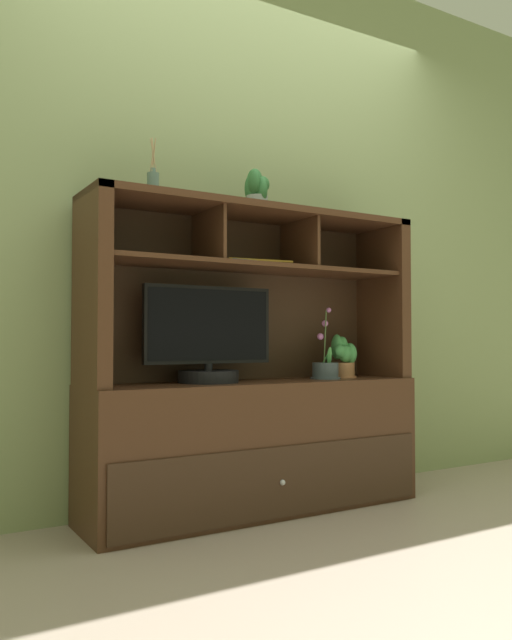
{
  "coord_description": "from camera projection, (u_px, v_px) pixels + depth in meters",
  "views": [
    {
      "loc": [
        -1.49,
        -2.48,
        0.77
      ],
      "look_at": [
        0.0,
        0.0,
        0.87
      ],
      "focal_mm": 35.65,
      "sensor_mm": 36.0,
      "label": 1
    }
  ],
  "objects": [
    {
      "name": "floor_plane",
      "position": [
        256.0,
        513.0,
        2.87
      ],
      "size": [
        6.0,
        6.0,
        0.02
      ],
      "primitive_type": "cube",
      "color": "tan",
      "rests_on": "ground"
    },
    {
      "name": "back_wall",
      "position": [
        232.0,
        212.0,
        3.11
      ],
      "size": [
        6.0,
        0.02,
        2.8
      ],
      "primitive_type": "cube",
      "color": "#8A9C65",
      "rests_on": "ground"
    },
    {
      "name": "media_console",
      "position": [
        255.0,
        414.0,
        2.89
      ],
      "size": [
        1.58,
        0.43,
        1.38
      ],
      "color": "#462918",
      "rests_on": "ground"
    },
    {
      "name": "tv_monitor",
      "position": [
        209.0,
        343.0,
        2.79
      ],
      "size": [
        0.61,
        0.27,
        0.42
      ],
      "color": "black",
      "rests_on": "media_console"
    },
    {
      "name": "potted_orchid",
      "position": [
        325.0,
        369.0,
        3.06
      ],
      "size": [
        0.15,
        0.15,
        0.34
      ],
      "color": "#435057",
      "rests_on": "media_console"
    },
    {
      "name": "potted_fern",
      "position": [
        343.0,
        358.0,
        3.16
      ],
      "size": [
        0.13,
        0.13,
        0.22
      ],
      "color": "#AE7247",
      "rests_on": "media_console"
    },
    {
      "name": "magazine_stack_left",
      "position": [
        254.0,
        264.0,
        2.92
      ],
      "size": [
        0.37,
        0.21,
        0.02
      ],
      "color": "#345888",
      "rests_on": "media_console"
    },
    {
      "name": "diffuser_bottle",
      "position": [
        153.0,
        182.0,
        2.63
      ],
      "size": [
        0.05,
        0.05,
        0.24
      ],
      "color": "slate",
      "rests_on": "media_console"
    },
    {
      "name": "potted_succulent",
      "position": [
        256.0,
        189.0,
        2.91
      ],
      "size": [
        0.12,
        0.12,
        0.19
      ],
      "color": "gray",
      "rests_on": "media_console"
    }
  ]
}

